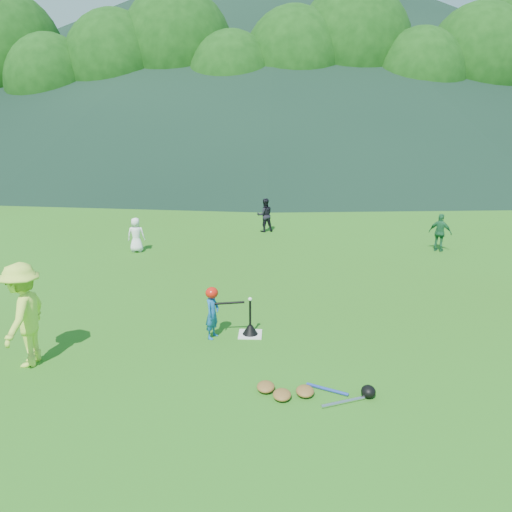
{
  "coord_description": "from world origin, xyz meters",
  "views": [
    {
      "loc": [
        0.51,
        -8.92,
        4.06
      ],
      "look_at": [
        0.0,
        2.5,
        0.9
      ],
      "focal_mm": 35.0,
      "sensor_mm": 36.0,
      "label": 1
    }
  ],
  "objects_px": {
    "home_plate": "(250,334)",
    "fielder_c": "(440,233)",
    "fielder_b": "(265,215)",
    "adult_coach": "(24,315)",
    "fielder_a": "(136,235)",
    "equipment_pile": "(305,391)",
    "batting_tee": "(250,329)",
    "batter_child": "(212,313)"
  },
  "relations": [
    {
      "from": "fielder_a",
      "to": "batting_tee",
      "type": "bearing_deg",
      "value": 116.19
    },
    {
      "from": "adult_coach",
      "to": "fielder_b",
      "type": "height_order",
      "value": "adult_coach"
    },
    {
      "from": "batting_tee",
      "to": "equipment_pile",
      "type": "relative_size",
      "value": 0.38
    },
    {
      "from": "fielder_a",
      "to": "fielder_b",
      "type": "relative_size",
      "value": 0.88
    },
    {
      "from": "fielder_c",
      "to": "batting_tee",
      "type": "xyz_separation_m",
      "value": [
        -5.61,
        -6.6,
        -0.47
      ]
    },
    {
      "from": "batting_tee",
      "to": "fielder_a",
      "type": "bearing_deg",
      "value": 122.75
    },
    {
      "from": "home_plate",
      "to": "batting_tee",
      "type": "distance_m",
      "value": 0.12
    },
    {
      "from": "fielder_b",
      "to": "equipment_pile",
      "type": "distance_m",
      "value": 11.4
    },
    {
      "from": "fielder_b",
      "to": "batting_tee",
      "type": "distance_m",
      "value": 9.2
    },
    {
      "from": "fielder_c",
      "to": "batting_tee",
      "type": "distance_m",
      "value": 8.67
    },
    {
      "from": "home_plate",
      "to": "fielder_b",
      "type": "height_order",
      "value": "fielder_b"
    },
    {
      "from": "home_plate",
      "to": "batter_child",
      "type": "xyz_separation_m",
      "value": [
        -0.71,
        -0.15,
        0.48
      ]
    },
    {
      "from": "equipment_pile",
      "to": "fielder_c",
      "type": "bearing_deg",
      "value": 62.01
    },
    {
      "from": "batter_child",
      "to": "fielder_c",
      "type": "height_order",
      "value": "fielder_c"
    },
    {
      "from": "fielder_a",
      "to": "batter_child",
      "type": "bearing_deg",
      "value": 110.62
    },
    {
      "from": "home_plate",
      "to": "fielder_c",
      "type": "bearing_deg",
      "value": 49.62
    },
    {
      "from": "fielder_c",
      "to": "equipment_pile",
      "type": "relative_size",
      "value": 0.67
    },
    {
      "from": "adult_coach",
      "to": "fielder_b",
      "type": "relative_size",
      "value": 1.45
    },
    {
      "from": "batter_child",
      "to": "adult_coach",
      "type": "distance_m",
      "value": 3.26
    },
    {
      "from": "batting_tee",
      "to": "adult_coach",
      "type": "bearing_deg",
      "value": -160.03
    },
    {
      "from": "home_plate",
      "to": "adult_coach",
      "type": "xyz_separation_m",
      "value": [
        -3.71,
        -1.35,
        0.89
      ]
    },
    {
      "from": "fielder_c",
      "to": "batting_tee",
      "type": "height_order",
      "value": "fielder_c"
    },
    {
      "from": "batter_child",
      "to": "fielder_c",
      "type": "relative_size",
      "value": 0.83
    },
    {
      "from": "batter_child",
      "to": "fielder_a",
      "type": "distance_m",
      "value": 7.02
    },
    {
      "from": "batter_child",
      "to": "fielder_a",
      "type": "xyz_separation_m",
      "value": [
        -3.21,
        6.25,
        0.05
      ]
    },
    {
      "from": "adult_coach",
      "to": "batting_tee",
      "type": "height_order",
      "value": "adult_coach"
    },
    {
      "from": "batter_child",
      "to": "fielder_c",
      "type": "distance_m",
      "value": 9.25
    },
    {
      "from": "fielder_b",
      "to": "home_plate",
      "type": "bearing_deg",
      "value": 72.73
    },
    {
      "from": "home_plate",
      "to": "fielder_c",
      "type": "distance_m",
      "value": 8.68
    },
    {
      "from": "fielder_b",
      "to": "fielder_c",
      "type": "bearing_deg",
      "value": 138.0
    },
    {
      "from": "fielder_a",
      "to": "equipment_pile",
      "type": "relative_size",
      "value": 0.6
    },
    {
      "from": "adult_coach",
      "to": "fielder_a",
      "type": "distance_m",
      "value": 7.45
    },
    {
      "from": "batter_child",
      "to": "equipment_pile",
      "type": "bearing_deg",
      "value": -120.93
    },
    {
      "from": "home_plate",
      "to": "batting_tee",
      "type": "height_order",
      "value": "batting_tee"
    },
    {
      "from": "home_plate",
      "to": "adult_coach",
      "type": "relative_size",
      "value": 0.25
    },
    {
      "from": "equipment_pile",
      "to": "adult_coach",
      "type": "bearing_deg",
      "value": 170.15
    },
    {
      "from": "batting_tee",
      "to": "equipment_pile",
      "type": "xyz_separation_m",
      "value": [
        0.96,
        -2.16,
        -0.06
      ]
    },
    {
      "from": "home_plate",
      "to": "equipment_pile",
      "type": "bearing_deg",
      "value": -66.1
    },
    {
      "from": "home_plate",
      "to": "batter_child",
      "type": "height_order",
      "value": "batter_child"
    },
    {
      "from": "fielder_c",
      "to": "equipment_pile",
      "type": "xyz_separation_m",
      "value": [
        -4.65,
        -8.76,
        -0.53
      ]
    },
    {
      "from": "fielder_a",
      "to": "fielder_c",
      "type": "distance_m",
      "value": 9.54
    },
    {
      "from": "adult_coach",
      "to": "batting_tee",
      "type": "xyz_separation_m",
      "value": [
        3.71,
        1.35,
        -0.77
      ]
    }
  ]
}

